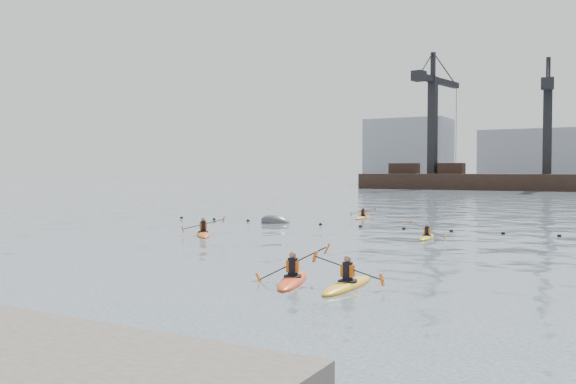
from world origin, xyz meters
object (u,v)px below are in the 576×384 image
object	(u,v)px
kayaker_5	(363,217)
kayaker_1	(348,284)
kayaker_3	(427,237)
kayaker_0	(293,279)
kayaker_2	(203,233)
mooring_buoy	(276,223)

from	to	relation	value
kayaker_5	kayaker_1	bearing A→B (deg)	-72.39
kayaker_3	kayaker_5	size ratio (longest dim) A/B	0.92
kayaker_0	kayaker_2	size ratio (longest dim) A/B	1.12
kayaker_0	mooring_buoy	world-z (taller)	kayaker_0
kayaker_1	kayaker_5	xyz separation A→B (m)	(-10.22, 26.51, -0.01)
kayaker_2	kayaker_3	size ratio (longest dim) A/B	1.13
kayaker_3	mooring_buoy	bearing A→B (deg)	154.73
kayaker_0	kayaker_1	xyz separation A→B (m)	(1.95, 0.07, -0.00)
kayaker_2	kayaker_3	bearing A→B (deg)	-17.37
kayaker_2	kayaker_1	bearing A→B (deg)	-76.66
kayaker_1	kayaker_3	bearing A→B (deg)	95.81
kayaker_5	mooring_buoy	size ratio (longest dim) A/B	1.44
kayaker_1	kayaker_0	bearing A→B (deg)	-178.90
kayaker_0	kayaker_5	size ratio (longest dim) A/B	1.16
mooring_buoy	kayaker_5	bearing A→B (deg)	61.59
kayaker_5	mooring_buoy	world-z (taller)	kayaker_5
kayaker_1	kayaker_2	size ratio (longest dim) A/B	1.10
kayaker_2	kayaker_3	distance (m)	12.62
kayaker_0	kayaker_2	world-z (taller)	kayaker_0
kayaker_3	kayaker_1	bearing A→B (deg)	-88.39
kayaker_2	kayaker_5	bearing A→B (deg)	39.22
kayaker_2	kayaker_3	world-z (taller)	kayaker_2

